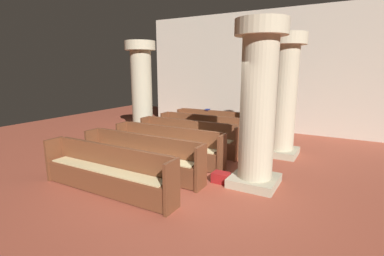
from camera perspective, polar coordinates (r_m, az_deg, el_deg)
ground_plane at (r=6.09m, az=-1.92°, el=-10.94°), size 19.20×19.20×0.00m
back_wall at (r=11.25m, az=14.56°, el=11.01°), size 10.00×0.16×4.50m
pew_row_0 at (r=9.88m, az=5.28°, el=0.94°), size 3.10×0.47×0.90m
pew_row_1 at (r=8.96m, az=2.55°, el=-0.18°), size 3.10×0.46×0.90m
pew_row_2 at (r=8.06m, az=-0.81°, el=-1.55°), size 3.10×0.46×0.90m
pew_row_3 at (r=7.20m, az=-5.00°, el=-3.25°), size 3.10×0.47×0.90m
pew_row_4 at (r=6.40m, az=-10.29°, el=-5.36°), size 3.10×0.46×0.90m
pew_row_5 at (r=5.68m, az=-17.06°, el=-7.97°), size 3.10×0.46×0.90m
pillar_aisle_side at (r=7.97m, az=18.15°, el=6.64°), size 1.02×1.02×3.28m
pillar_far_side at (r=9.89m, az=-10.23°, el=7.98°), size 1.02×1.02×3.28m
pillar_aisle_rear at (r=5.66m, az=13.31°, el=4.96°), size 1.01×1.01×3.28m
lectern at (r=10.45m, az=11.64°, el=1.17°), size 0.48×0.45×1.08m
hymn_book at (r=10.19m, az=3.18°, el=3.80°), size 0.13×0.20×0.03m
kneeler_box_red at (r=6.07m, az=5.87°, el=-9.99°), size 0.34×0.27×0.21m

